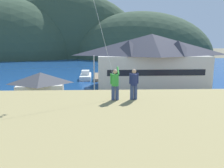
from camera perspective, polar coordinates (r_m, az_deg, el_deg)
name	(u,v)px	position (r m, az deg, el deg)	size (l,w,h in m)	color
ground_plane	(109,130)	(23.01, -0.70, -11.92)	(600.00, 600.00, 0.00)	#66604C
parking_lot_pad	(108,114)	(27.67, -0.98, -7.83)	(40.00, 20.00, 0.10)	gray
bay_water	(105,67)	(81.70, -1.84, 4.56)	(360.00, 84.00, 0.03)	navy
far_hill_west_ridge	(12,57)	(148.15, -24.52, 6.40)	(94.16, 69.02, 67.80)	#334733
far_hill_east_peak	(69,57)	(140.48, -11.10, 6.97)	(95.25, 44.93, 77.90)	#334733
far_hill_center_saddle	(140,57)	(134.70, 7.38, 6.93)	(85.80, 60.31, 53.18)	#334733
harbor_lodge	(151,59)	(44.46, 10.22, 6.39)	(22.48, 10.41, 10.50)	beige
storage_shed_near_lot	(41,91)	(30.38, -17.93, -1.66)	(6.72, 5.39, 5.04)	beige
wharf_dock	(101,77)	(55.04, -3.01, 1.86)	(3.20, 10.75, 0.70)	#70604C
moored_boat_wharfside	(86,76)	(54.61, -6.88, 2.12)	(2.95, 8.33, 2.16)	silver
moored_boat_outer_mooring	(115,75)	(55.73, 0.66, 2.37)	(2.59, 7.59, 2.16)	#23564C
parked_car_back_row_left	(29,121)	(23.92, -20.77, -9.02)	(4.35, 2.37, 1.82)	#236633
parked_car_mid_row_near	(197,100)	(32.48, 21.28, -3.89)	(4.22, 2.09, 1.82)	red
parked_car_front_row_end	(156,116)	(24.20, 11.49, -8.28)	(4.31, 2.28, 1.82)	navy
parked_car_mid_row_center	(103,101)	(29.91, -2.35, -4.37)	(4.27, 2.19, 1.82)	#236633
parked_car_corner_spot	(167,102)	(30.17, 14.02, -4.56)	(4.21, 2.07, 1.82)	#9EA3A8
parked_car_front_row_red	(74,121)	(22.85, -9.86, -9.39)	(4.34, 2.34, 1.82)	#B28923
parking_light_pole	(94,76)	(32.16, -4.65, 2.17)	(0.24, 0.78, 6.89)	#ADADB2
person_kite_flyer	(115,83)	(12.26, 0.81, 0.15)	(0.51, 0.67, 1.86)	#384770
person_companion	(134,83)	(12.45, 5.70, 0.19)	(0.54, 0.40, 1.74)	#384770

